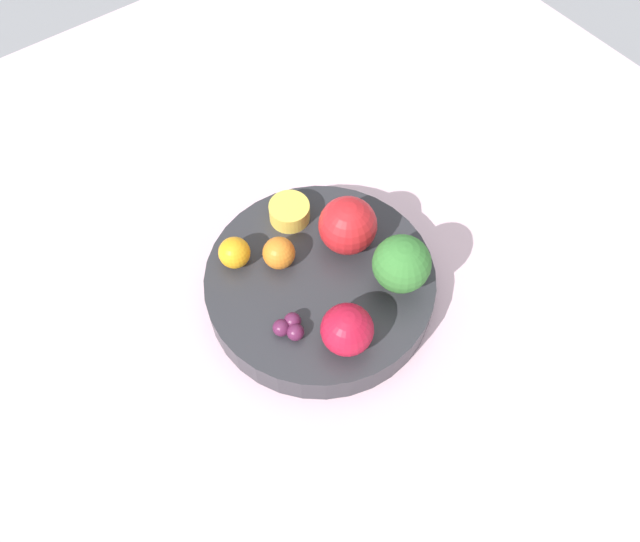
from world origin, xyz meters
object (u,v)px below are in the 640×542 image
orange_back (234,253)px  small_cup (289,212)px  broccoli (402,264)px  apple_red (347,330)px  grape_cluster (290,327)px  orange_front (279,253)px  apple_green (348,225)px  bowl (320,285)px

orange_back → small_cup: (-0.01, 0.08, -0.01)m
broccoli → apple_red: bearing=-76.4°
orange_back → grape_cluster: orange_back is taller
orange_front → orange_back: (-0.03, -0.04, -0.00)m
apple_green → orange_front: apple_green is taller
apple_green → orange_front: size_ratio=1.80×
apple_red → small_cup: (-0.16, 0.04, -0.02)m
bowl → orange_front: bearing=-148.7°
apple_green → apple_red: bearing=-38.2°
bowl → small_cup: bearing=167.2°
orange_front → bowl: bearing=31.3°
orange_back → apple_red: bearing=14.2°
bowl → broccoli: size_ratio=3.57×
bowl → orange_back: size_ratio=7.26×
broccoli → grape_cluster: (-0.02, -0.12, -0.03)m
orange_front → orange_back: same height
broccoli → apple_red: size_ratio=1.32×
broccoli → grape_cluster: broccoli is taller
broccoli → apple_green: bearing=-171.9°
orange_front → small_cup: orange_front is taller
bowl → apple_green: bearing=109.3°
broccoli → grape_cluster: size_ratio=2.23×
broccoli → small_cup: bearing=-163.4°
bowl → apple_red: (0.08, -0.03, 0.05)m
grape_cluster → small_cup: size_ratio=0.68×
grape_cluster → orange_back: bearing=179.3°
apple_red → orange_back: size_ratio=1.54×
small_cup → grape_cluster: bearing=-35.0°
orange_front → grape_cluster: 0.09m
orange_back → small_cup: bearing=99.5°
broccoli → orange_back: size_ratio=2.03×
bowl → apple_red: 0.09m
broccoli → apple_red: broccoli is taller
broccoli → apple_red: 0.09m
bowl → orange_front: orange_front is taller
orange_front → orange_back: size_ratio=1.03×
orange_front → small_cup: 0.06m
bowl → small_cup: 0.09m
apple_red → grape_cluster: 0.06m
bowl → orange_back: 0.10m
apple_red → small_cup: size_ratio=1.15×
broccoli → small_cup: (-0.14, -0.04, -0.03)m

